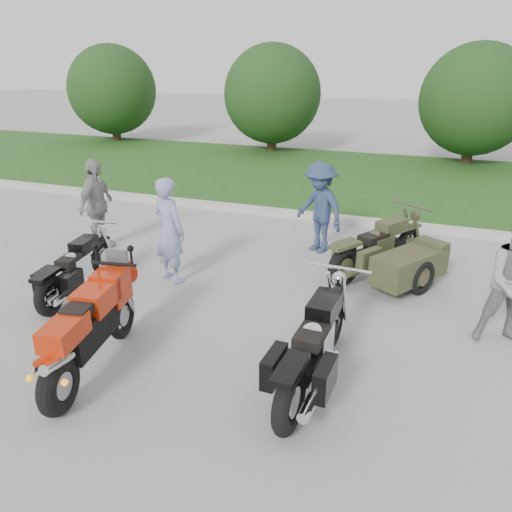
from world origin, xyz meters
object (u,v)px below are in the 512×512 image
(cruiser_right, at_px, (313,351))
(person_denim, at_px, (320,208))
(person_stripe, at_px, (169,231))
(cruiser_sidecar, at_px, (394,259))
(sportbike_red, at_px, (89,327))
(person_back, at_px, (97,205))
(cruiser_left, at_px, (74,271))

(cruiser_right, bearing_deg, person_denim, 105.38)
(person_stripe, relative_size, person_denim, 1.02)
(cruiser_sidecar, bearing_deg, cruiser_right, -68.02)
(cruiser_sidecar, bearing_deg, sportbike_red, -96.97)
(cruiser_sidecar, height_order, person_stripe, person_stripe)
(person_back, bearing_deg, cruiser_left, -159.70)
(cruiser_left, xyz_separation_m, person_stripe, (1.16, 1.03, 0.47))
(sportbike_red, distance_m, cruiser_right, 2.63)
(sportbike_red, height_order, person_back, person_back)
(cruiser_right, xyz_separation_m, person_denim, (-0.94, 4.26, 0.39))
(person_stripe, bearing_deg, cruiser_right, 168.68)
(person_denim, height_order, person_back, person_back)
(cruiser_right, bearing_deg, person_back, 152.75)
(cruiser_sidecar, bearing_deg, person_back, -144.36)
(cruiser_right, height_order, cruiser_sidecar, cruiser_right)
(cruiser_right, xyz_separation_m, person_back, (-5.02, 2.91, 0.40))
(cruiser_right, relative_size, person_denim, 1.42)
(sportbike_red, xyz_separation_m, person_denim, (1.62, 4.87, 0.25))
(cruiser_left, height_order, cruiser_sidecar, cruiser_sidecar)
(sportbike_red, height_order, person_stripe, person_stripe)
(cruiser_right, bearing_deg, cruiser_sidecar, 82.59)
(sportbike_red, bearing_deg, cruiser_right, 3.86)
(cruiser_right, distance_m, cruiser_sidecar, 3.30)
(cruiser_left, xyz_separation_m, cruiser_sidecar, (4.71, 2.20, 0.01))
(sportbike_red, height_order, cruiser_left, sportbike_red)
(sportbike_red, bearing_deg, person_denim, 62.07)
(sportbike_red, distance_m, cruiser_left, 2.29)
(sportbike_red, relative_size, person_stripe, 1.24)
(cruiser_left, relative_size, cruiser_sidecar, 0.96)
(sportbike_red, bearing_deg, cruiser_left, 123.78)
(cruiser_right, distance_m, person_denim, 4.38)
(person_stripe, bearing_deg, cruiser_left, 65.23)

